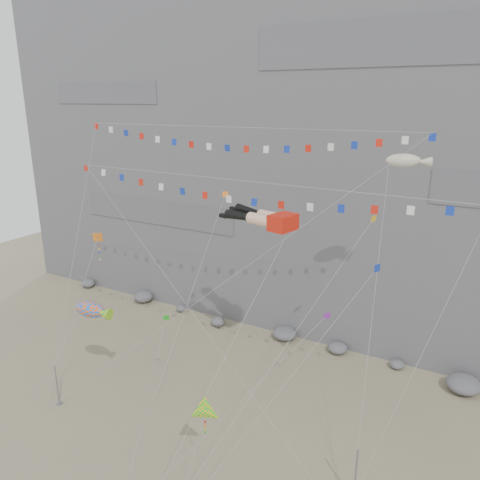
{
  "coord_description": "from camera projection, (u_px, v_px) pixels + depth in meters",
  "views": [
    {
      "loc": [
        18.25,
        -25.62,
        25.38
      ],
      "look_at": [
        -1.16,
        9.0,
        13.33
      ],
      "focal_mm": 35.0,
      "sensor_mm": 36.0,
      "label": 1
    }
  ],
  "objects": [
    {
      "name": "talus_boulders",
      "position": [
        285.0,
        334.0,
        51.31
      ],
      "size": [
        60.0,
        3.0,
        1.2
      ],
      "primitive_type": null,
      "color": "slate",
      "rests_on": "ground"
    },
    {
      "name": "harlequin_kite",
      "position": [
        97.0,
        238.0,
        41.47
      ],
      "size": [
        2.59,
        6.86,
        14.85
      ],
      "color": "red",
      "rests_on": "ground"
    },
    {
      "name": "flag_banner_upper",
      "position": [
        236.0,
        128.0,
        37.19
      ],
      "size": [
        29.15,
        12.52,
        28.49
      ],
      "color": "red",
      "rests_on": "ground"
    },
    {
      "name": "small_kite_b",
      "position": [
        324.0,
        318.0,
        35.23
      ],
      "size": [
        8.29,
        11.33,
        16.25
      ],
      "color": "purple",
      "rests_on": "ground"
    },
    {
      "name": "small_kite_e",
      "position": [
        374.0,
        272.0,
        31.76
      ],
      "size": [
        8.86,
        10.63,
        19.24
      ],
      "color": "#132EA8",
      "rests_on": "ground"
    },
    {
      "name": "small_kite_d",
      "position": [
        369.0,
        225.0,
        35.21
      ],
      "size": [
        8.11,
        16.25,
        24.01
      ],
      "color": "gold",
      "rests_on": "ground"
    },
    {
      "name": "flag_banner_lower",
      "position": [
        241.0,
        181.0,
        33.55
      ],
      "size": [
        32.24,
        6.68,
        23.16
      ],
      "color": "red",
      "rests_on": "ground"
    },
    {
      "name": "ground",
      "position": [
        198.0,
        430.0,
        37.29
      ],
      "size": [
        120.0,
        120.0,
        0.0
      ],
      "primitive_type": "plane",
      "color": "gray",
      "rests_on": "ground"
    },
    {
      "name": "small_kite_c",
      "position": [
        166.0,
        320.0,
        37.13
      ],
      "size": [
        2.59,
        7.87,
        11.43
      ],
      "color": "#1AAA1A",
      "rests_on": "ground"
    },
    {
      "name": "blimp_windsock",
      "position": [
        403.0,
        161.0,
        34.83
      ],
      "size": [
        3.86,
        13.63,
        24.34
      ],
      "color": "beige",
      "rests_on": "ground"
    },
    {
      "name": "cliff",
      "position": [
        341.0,
        102.0,
        56.74
      ],
      "size": [
        80.0,
        28.0,
        50.0
      ],
      "primitive_type": "cube",
      "color": "slate",
      "rests_on": "ground"
    },
    {
      "name": "delta_kite",
      "position": [
        204.0,
        412.0,
        29.69
      ],
      "size": [
        2.09,
        2.96,
        7.54
      ],
      "color": "yellow",
      "rests_on": "ground"
    },
    {
      "name": "small_kite_a",
      "position": [
        223.0,
        201.0,
        39.29
      ],
      "size": [
        1.02,
        13.93,
        22.05
      ],
      "color": "orange",
      "rests_on": "ground"
    },
    {
      "name": "fish_windsock",
      "position": [
        90.0,
        309.0,
        39.51
      ],
      "size": [
        5.83,
        5.42,
        10.08
      ],
      "color": "#FF5D0D",
      "rests_on": "ground"
    },
    {
      "name": "legs_kite",
      "position": [
        264.0,
        218.0,
        38.37
      ],
      "size": [
        7.46,
        18.04,
        22.38
      ],
      "rotation": [
        0.0,
        0.0,
        -0.24
      ],
      "color": "red",
      "rests_on": "ground"
    },
    {
      "name": "anchor_pole_left",
      "position": [
        57.0,
        385.0,
        39.99
      ],
      "size": [
        0.12,
        0.12,
        3.72
      ],
      "primitive_type": "cylinder",
      "color": "gray",
      "rests_on": "ground"
    },
    {
      "name": "anchor_pole_right",
      "position": [
        356.0,
        476.0,
        30.13
      ],
      "size": [
        0.12,
        0.12,
        4.09
      ],
      "primitive_type": "cylinder",
      "color": "gray",
      "rests_on": "ground"
    }
  ]
}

